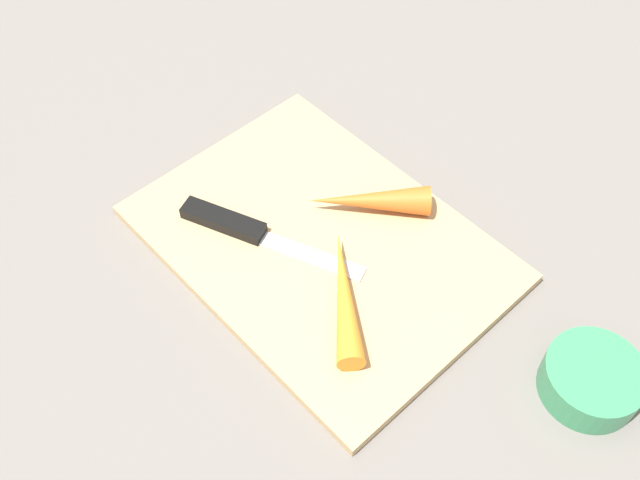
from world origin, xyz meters
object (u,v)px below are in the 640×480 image
at_px(small_bowl, 591,380).
at_px(cutting_board, 320,244).
at_px(knife, 235,225).
at_px(carrot_long, 344,295).
at_px(carrot_short, 369,201).

bearing_deg(small_bowl, cutting_board, 13.50).
height_order(knife, carrot_long, carrot_long).
height_order(carrot_long, small_bowl, carrot_long).
bearing_deg(carrot_short, knife, 10.18).
relative_size(knife, carrot_long, 1.33).
relative_size(knife, small_bowl, 2.20).
height_order(cutting_board, carrot_short, carrot_short).
xyz_separation_m(carrot_long, small_bowl, (-0.21, -0.10, -0.01)).
bearing_deg(carrot_long, carrot_short, -17.36).
xyz_separation_m(carrot_short, small_bowl, (-0.27, -0.00, -0.01)).
xyz_separation_m(knife, carrot_long, (-0.14, -0.02, 0.01)).
bearing_deg(knife, cutting_board, 14.86).
height_order(cutting_board, carrot_long, carrot_long).
bearing_deg(carrot_short, cutting_board, 37.91).
bearing_deg(small_bowl, knife, 19.11).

